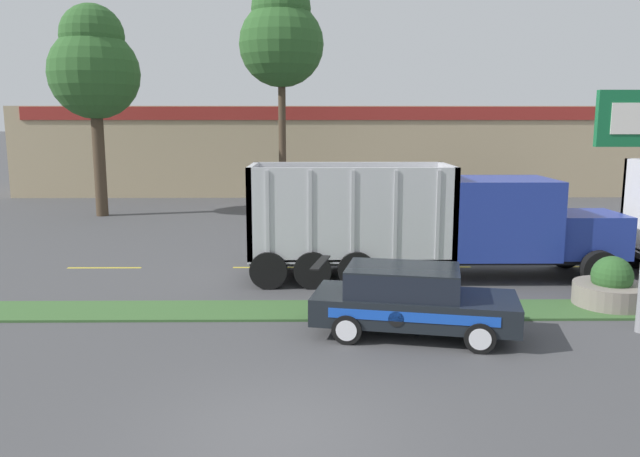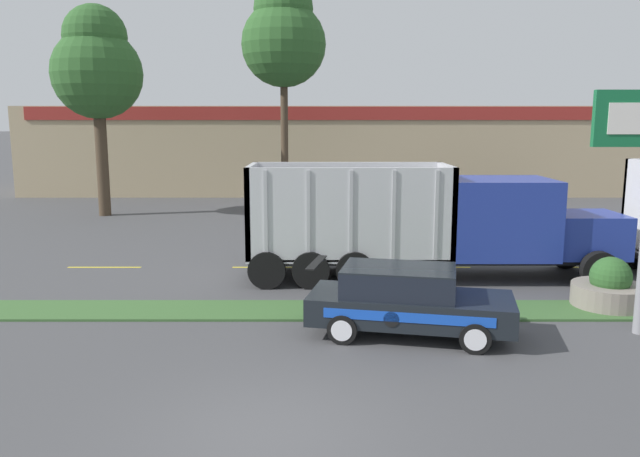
# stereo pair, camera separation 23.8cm
# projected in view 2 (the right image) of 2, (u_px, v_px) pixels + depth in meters

# --- Properties ---
(ground_plane) EXTENTS (600.00, 600.00, 0.00)m
(ground_plane) POSITION_uv_depth(u_px,v_px,m) (269.00, 434.00, 9.51)
(ground_plane) COLOR #474749
(grass_verge) EXTENTS (120.00, 1.63, 0.06)m
(grass_verge) POSITION_uv_depth(u_px,v_px,m) (290.00, 310.00, 15.66)
(grass_verge) COLOR #3D6633
(grass_verge) RESTS_ON ground_plane
(centre_line_3) EXTENTS (2.40, 0.14, 0.01)m
(centre_line_3) POSITION_uv_depth(u_px,v_px,m) (107.00, 267.00, 20.43)
(centre_line_3) COLOR yellow
(centre_line_3) RESTS_ON ground_plane
(centre_line_4) EXTENTS (2.40, 0.14, 0.01)m
(centre_line_4) POSITION_uv_depth(u_px,v_px,m) (271.00, 267.00, 20.41)
(centre_line_4) COLOR yellow
(centre_line_4) RESTS_ON ground_plane
(centre_line_5) EXTENTS (2.40, 0.14, 0.01)m
(centre_line_5) POSITION_uv_depth(u_px,v_px,m) (436.00, 267.00, 20.39)
(centre_line_5) COLOR yellow
(centre_line_5) RESTS_ON ground_plane
(centre_line_6) EXTENTS (2.40, 0.14, 0.01)m
(centre_line_6) POSITION_uv_depth(u_px,v_px,m) (601.00, 267.00, 20.37)
(centre_line_6) COLOR yellow
(centre_line_6) RESTS_ON ground_plane
(dump_truck_mid) EXTENTS (11.23, 2.82, 3.45)m
(dump_truck_mid) POSITION_uv_depth(u_px,v_px,m) (465.00, 226.00, 18.79)
(dump_truck_mid) COLOR black
(dump_truck_mid) RESTS_ON ground_plane
(rally_car) EXTENTS (4.73, 2.66, 1.58)m
(rally_car) POSITION_uv_depth(u_px,v_px,m) (409.00, 300.00, 13.81)
(rally_car) COLOR black
(rally_car) RESTS_ON ground_plane
(stone_planter) EXTENTS (1.87, 1.87, 1.32)m
(stone_planter) POSITION_uv_depth(u_px,v_px,m) (612.00, 290.00, 15.90)
(stone_planter) COLOR gray
(stone_planter) RESTS_ON ground_plane
(store_building_backdrop) EXTENTS (40.08, 12.10, 5.66)m
(store_building_backdrop) POSITION_uv_depth(u_px,v_px,m) (335.00, 148.00, 44.50)
(store_building_backdrop) COLOR tan
(store_building_backdrop) RESTS_ON ground_plane
(tree_behind_left) EXTENTS (4.30, 4.30, 11.81)m
(tree_behind_left) POSITION_uv_depth(u_px,v_px,m) (286.00, 36.00, 31.51)
(tree_behind_left) COLOR #473828
(tree_behind_left) RESTS_ON ground_plane
(tree_behind_centre) EXTENTS (4.40, 4.40, 10.33)m
(tree_behind_centre) POSITION_uv_depth(u_px,v_px,m) (99.00, 66.00, 30.54)
(tree_behind_centre) COLOR #473828
(tree_behind_centre) RESTS_ON ground_plane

